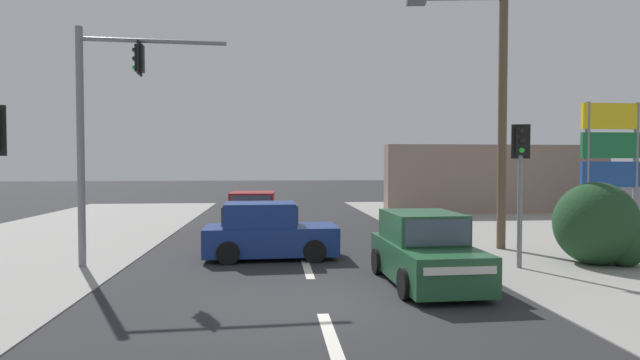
# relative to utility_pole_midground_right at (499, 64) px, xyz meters

# --- Properties ---
(ground_plane) EXTENTS (140.00, 140.00, 0.00)m
(ground_plane) POSITION_rel_utility_pole_midground_right_xyz_m (-5.92, -5.19, -5.60)
(ground_plane) COLOR #28282B
(lane_dash_near) EXTENTS (0.20, 2.40, 0.01)m
(lane_dash_near) POSITION_rel_utility_pole_midground_right_xyz_m (-5.92, -7.19, -5.60)
(lane_dash_near) COLOR silver
(lane_dash_near) RESTS_ON ground
(lane_dash_mid) EXTENTS (0.20, 2.40, 0.01)m
(lane_dash_mid) POSITION_rel_utility_pole_midground_right_xyz_m (-5.92, -2.19, -5.60)
(lane_dash_mid) COLOR silver
(lane_dash_mid) RESTS_ON ground
(lane_dash_far) EXTENTS (0.20, 2.40, 0.01)m
(lane_dash_far) POSITION_rel_utility_pole_midground_right_xyz_m (-5.92, 2.81, -5.60)
(lane_dash_far) COLOR silver
(lane_dash_far) RESTS_ON ground
(utility_pole_midground_right) EXTENTS (3.77, 0.65, 10.47)m
(utility_pole_midground_right) POSITION_rel_utility_pole_midground_right_xyz_m (0.00, 0.00, 0.00)
(utility_pole_midground_right) COLOR brown
(utility_pole_midground_right) RESTS_ON ground
(traffic_signal_mast) EXTENTS (3.69, 0.44, 6.00)m
(traffic_signal_mast) POSITION_rel_utility_pole_midground_right_xyz_m (-11.01, -1.45, -1.77)
(traffic_signal_mast) COLOR slate
(traffic_signal_mast) RESTS_ON ground
(pedestal_signal_right_kerb) EXTENTS (0.43, 0.31, 3.56)m
(pedestal_signal_right_kerb) POSITION_rel_utility_pole_midground_right_xyz_m (-0.71, -2.77, -3.19)
(pedestal_signal_right_kerb) COLOR slate
(pedestal_signal_right_kerb) RESTS_ON ground
(shopping_plaza_sign) EXTENTS (2.10, 0.16, 4.60)m
(shopping_plaza_sign) POSITION_rel_utility_pole_midground_right_xyz_m (4.28, 0.86, -2.62)
(shopping_plaza_sign) COLOR slate
(shopping_plaza_sign) RESTS_ON ground
(roadside_bush) EXTENTS (2.20, 1.89, 2.13)m
(roadside_bush) POSITION_rel_utility_pole_midground_right_xyz_m (1.57, -2.53, -4.60)
(roadside_bush) COLOR #1E4223
(roadside_bush) RESTS_ON ground
(shopfront_wall_far) EXTENTS (12.00, 1.00, 3.60)m
(shopfront_wall_far) POSITION_rel_utility_pole_midground_right_xyz_m (5.08, 10.81, -3.80)
(shopfront_wall_far) COLOR gray
(shopfront_wall_far) RESTS_ON ground
(hatchback_oncoming_mid) EXTENTS (3.68, 1.85, 1.53)m
(hatchback_oncoming_mid) POSITION_rel_utility_pole_midground_right_xyz_m (-6.90, -0.75, -4.90)
(hatchback_oncoming_mid) COLOR navy
(hatchback_oncoming_mid) RESTS_ON ground
(hatchback_receding_far) EXTENTS (1.85, 3.68, 1.53)m
(hatchback_receding_far) POSITION_rel_utility_pole_midground_right_xyz_m (-3.49, -4.01, -4.90)
(hatchback_receding_far) COLOR #235633
(hatchback_receding_far) RESTS_ON ground
(sedan_oncoming_near) EXTENTS (1.99, 4.29, 1.56)m
(sedan_oncoming_near) POSITION_rel_utility_pole_midground_right_xyz_m (-7.49, 4.01, -4.90)
(sedan_oncoming_near) COLOR maroon
(sedan_oncoming_near) RESTS_ON ground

